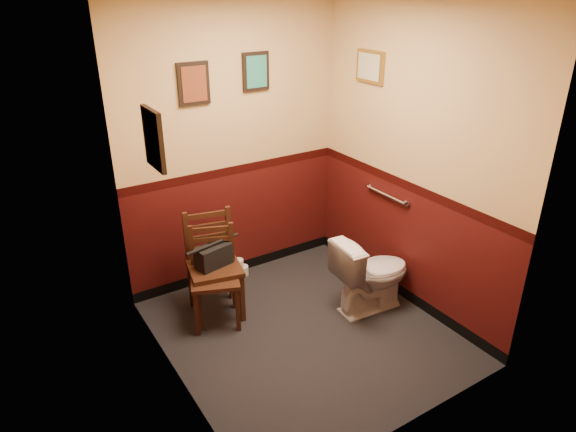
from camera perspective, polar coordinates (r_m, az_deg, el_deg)
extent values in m
cube|color=black|center=(4.51, 1.75, -12.78)|extent=(2.20, 2.40, 0.00)
cube|color=#3D0D0C|center=(4.82, -6.13, 7.79)|extent=(2.20, 0.00, 2.70)
cube|color=#3D0D0C|center=(3.02, 14.98, -3.70)|extent=(2.20, 0.00, 2.70)
cube|color=#3D0D0C|center=(3.39, -13.57, -0.30)|extent=(0.00, 2.40, 2.70)
cube|color=#3D0D0C|center=(4.52, 13.69, 6.06)|extent=(0.00, 2.40, 2.70)
cylinder|color=silver|center=(4.79, 10.82, 2.32)|extent=(0.03, 0.50, 0.03)
cylinder|color=silver|center=(4.64, 13.07, 1.36)|extent=(0.02, 0.06, 0.06)
cylinder|color=silver|center=(4.98, 9.05, 3.30)|extent=(0.02, 0.06, 0.06)
cube|color=black|center=(4.52, -10.45, 14.25)|extent=(0.28, 0.03, 0.36)
cube|color=brown|center=(4.51, -10.37, 14.22)|extent=(0.22, 0.01, 0.30)
cube|color=black|center=(4.77, -3.61, 15.73)|extent=(0.26, 0.03, 0.34)
cube|color=#2A8772|center=(4.76, -3.50, 15.71)|extent=(0.20, 0.01, 0.28)
cube|color=black|center=(3.31, -14.73, 8.27)|extent=(0.03, 0.30, 0.38)
cube|color=#BCB994|center=(3.31, -14.45, 8.32)|extent=(0.01, 0.24, 0.31)
cube|color=olive|center=(4.77, 9.12, 16.08)|extent=(0.03, 0.34, 0.28)
cube|color=#BCB994|center=(4.75, 8.95, 16.07)|extent=(0.01, 0.28, 0.22)
imported|color=white|center=(4.67, 9.28, -6.37)|extent=(0.75, 0.46, 0.71)
cylinder|color=silver|center=(4.97, 11.44, -8.58)|extent=(0.11, 0.11, 0.11)
cylinder|color=silver|center=(4.88, 11.62, -6.84)|extent=(0.01, 0.01, 0.30)
cube|color=#3F2113|center=(4.44, -8.15, -6.91)|extent=(0.52, 0.52, 0.04)
cube|color=#3F2113|center=(4.42, -10.12, -10.63)|extent=(0.05, 0.05, 0.43)
cube|color=#3F2113|center=(4.70, -10.23, -8.22)|extent=(0.05, 0.05, 0.43)
cube|color=#3F2113|center=(4.42, -5.59, -10.26)|extent=(0.05, 0.05, 0.43)
cube|color=#3F2113|center=(4.71, -6.00, -7.88)|extent=(0.05, 0.05, 0.43)
cube|color=#3F2113|center=(4.49, -10.64, -3.57)|extent=(0.05, 0.05, 0.43)
cube|color=#3F2113|center=(4.50, -6.25, -3.22)|extent=(0.05, 0.05, 0.43)
cube|color=#3F2113|center=(4.55, -8.35, -4.73)|extent=(0.31, 0.14, 0.04)
cube|color=#3F2113|center=(4.50, -8.42, -3.66)|extent=(0.31, 0.14, 0.04)
cube|color=#3F2113|center=(4.46, -8.50, -2.58)|extent=(0.31, 0.14, 0.04)
cube|color=#3F2113|center=(4.41, -8.58, -1.48)|extent=(0.31, 0.14, 0.04)
cube|color=#3F2113|center=(4.52, -8.18, -5.70)|extent=(0.52, 0.52, 0.04)
cube|color=#3F2113|center=(4.46, -9.83, -9.86)|extent=(0.05, 0.05, 0.47)
cube|color=#3F2113|center=(4.78, -10.73, -7.41)|extent=(0.05, 0.05, 0.47)
cube|color=#3F2113|center=(4.53, -5.11, -9.02)|extent=(0.05, 0.05, 0.47)
cube|color=#3F2113|center=(4.84, -6.32, -6.67)|extent=(0.05, 0.05, 0.47)
cube|color=#3F2113|center=(4.55, -11.20, -2.35)|extent=(0.05, 0.04, 0.47)
cube|color=#3F2113|center=(4.61, -6.61, -1.64)|extent=(0.05, 0.04, 0.47)
cube|color=#3F2113|center=(4.64, -8.78, -3.44)|extent=(0.35, 0.10, 0.05)
cube|color=#3F2113|center=(4.59, -8.87, -2.29)|extent=(0.35, 0.10, 0.05)
cube|color=#3F2113|center=(4.54, -8.95, -1.11)|extent=(0.35, 0.10, 0.05)
cube|color=#3F2113|center=(4.50, -9.04, 0.09)|extent=(0.35, 0.10, 0.05)
cube|color=black|center=(4.47, -8.26, -4.41)|extent=(0.33, 0.21, 0.19)
cylinder|color=black|center=(4.41, -8.35, -3.10)|extent=(0.27, 0.08, 0.03)
cylinder|color=silver|center=(5.24, -6.14, -6.38)|extent=(0.11, 0.11, 0.10)
cylinder|color=silver|center=(5.28, -5.00, -6.04)|extent=(0.11, 0.11, 0.10)
cylinder|color=silver|center=(5.20, -5.56, -5.33)|extent=(0.11, 0.11, 0.10)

